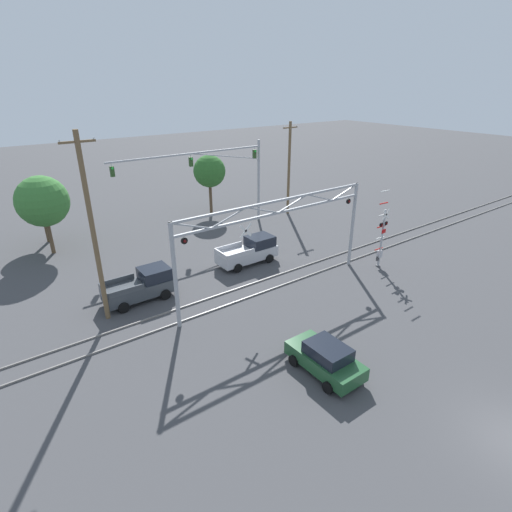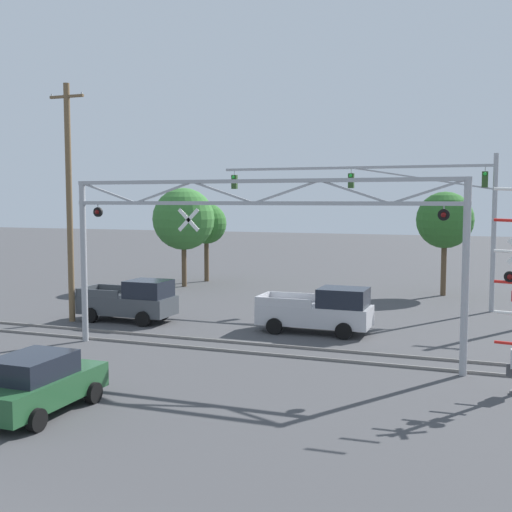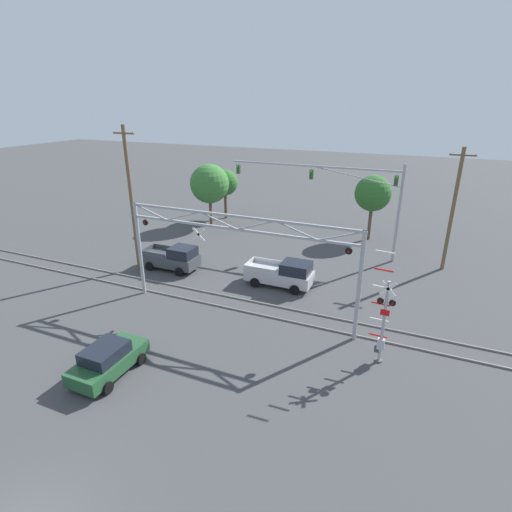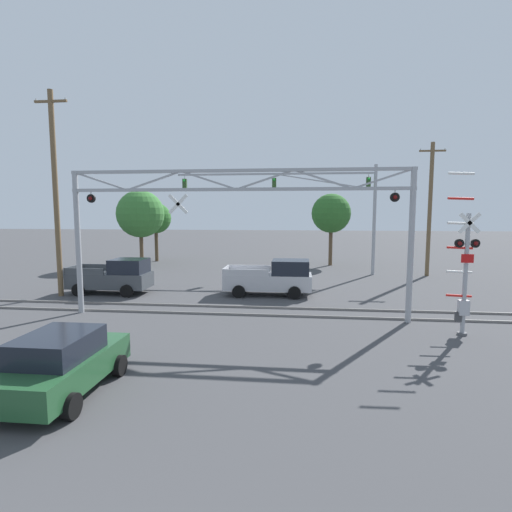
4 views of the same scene
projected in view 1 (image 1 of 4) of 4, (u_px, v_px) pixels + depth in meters
The scene contains 13 objects.
rail_track_near at pixel (274, 288), 27.55m from camera, with size 80.00×0.08×0.10m, color gray.
rail_track_far at pixel (261, 281), 28.61m from camera, with size 80.00×0.08×0.10m, color gray.
crossing_gantry at pixel (277, 228), 25.52m from camera, with size 14.80×0.28×6.43m.
crossing_signal_mast at pixel (381, 239), 29.99m from camera, with size 1.24×0.35×6.06m.
traffic_signal_span at pixel (226, 169), 36.96m from camera, with size 14.78×0.39×8.02m.
pickup_truck_lead at pixel (250, 251), 31.23m from camera, with size 4.82×2.12×1.98m.
pickup_truck_following at pixel (142, 286), 25.99m from camera, with size 4.48×2.12×1.98m.
sedan_waiting at pixel (325, 358), 19.47m from camera, with size 2.10×3.99×1.60m.
utility_pole_left at pixel (93, 230), 21.95m from camera, with size 1.80×0.28×11.00m.
utility_pole_right at pixel (289, 168), 41.28m from camera, with size 1.80×0.28×9.49m.
background_tree_beyond_span at pixel (209, 171), 41.66m from camera, with size 3.35×3.35×6.18m.
background_tree_far_left_verge at pixel (42, 201), 31.51m from camera, with size 4.04×4.04×6.47m.
background_tree_far_right_verge at pixel (39, 198), 34.04m from camera, with size 2.83×2.83×5.47m.
Camera 1 is at (-15.30, -3.01, 13.24)m, focal length 28.00 mm.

